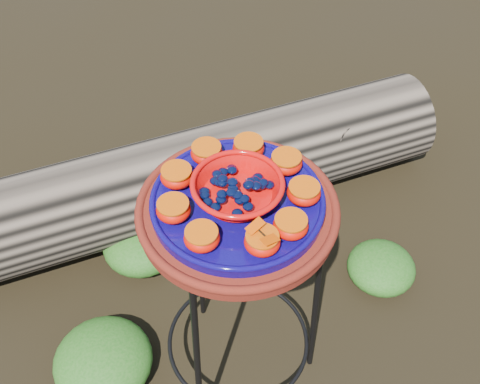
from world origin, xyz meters
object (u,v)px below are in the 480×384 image
cobalt_plate (238,203)px  plant_stand (238,302)px  driftwood_log (199,174)px  red_bowl (237,191)px  terracotta_saucer (238,212)px

cobalt_plate → plant_stand: bearing=0.0°
plant_stand → driftwood_log: 0.70m
red_bowl → driftwood_log: (0.22, 0.63, -0.62)m
plant_stand → terracotta_saucer: bearing=0.0°
terracotta_saucer → red_bowl: red_bowl is taller
terracotta_saucer → cobalt_plate: cobalt_plate is taller
cobalt_plate → driftwood_log: bearing=70.4°
red_bowl → plant_stand: bearing=0.0°
cobalt_plate → red_bowl: (0.00, 0.00, 0.04)m
cobalt_plate → red_bowl: red_bowl is taller
terracotta_saucer → red_bowl: (0.00, 0.00, 0.07)m
driftwood_log → terracotta_saucer: bearing=-109.6°
plant_stand → cobalt_plate: 0.40m
terracotta_saucer → cobalt_plate: (0.00, 0.00, 0.03)m
plant_stand → terracotta_saucer: 0.37m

